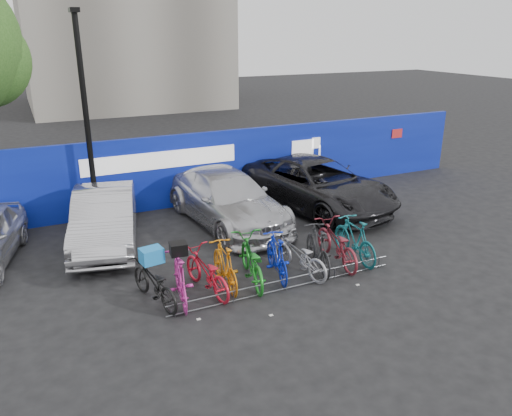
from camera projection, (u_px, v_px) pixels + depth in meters
ground at (274, 279)px, 11.80m from camera, size 100.00×100.00×0.00m
hoarding at (192, 169)px, 16.50m from camera, size 22.00×0.18×2.40m
lamppost at (86, 116)px, 13.99m from camera, size 0.25×0.50×6.11m
bike_rack at (287, 284)px, 11.23m from camera, size 5.60×0.03×0.30m
car_1 at (105, 217)px, 13.56m from camera, size 2.53×4.76×1.49m
car_2 at (227, 198)px, 15.01m from camera, size 2.68×5.52×1.55m
car_3 at (316, 184)px, 16.30m from camera, size 3.83×6.22×1.61m
bike_0 at (154, 283)px, 10.60m from camera, size 1.07×1.93×0.96m
bike_1 at (180, 278)px, 10.67m from camera, size 0.82×1.90×1.10m
bike_2 at (206, 272)px, 11.05m from camera, size 0.96×1.95×0.98m
bike_3 at (225, 265)px, 11.30m from camera, size 0.63×1.78×1.05m
bike_4 at (251, 260)px, 11.50m from camera, size 1.12×2.15×1.08m
bike_5 at (277, 256)px, 11.75m from camera, size 0.85×1.81×1.05m
bike_6 at (299, 256)px, 11.87m from camera, size 1.03×1.92×0.96m
bike_7 at (318, 248)px, 12.11m from camera, size 0.94×1.89×1.10m
bike_8 at (336, 244)px, 12.41m from camera, size 0.91×2.09×1.07m
bike_9 at (355, 239)px, 12.60m from camera, size 0.61×1.90×1.13m
cargo_crate at (152, 255)px, 10.38m from camera, size 0.50×0.41×0.32m
cargo_topcase at (178, 249)px, 10.44m from camera, size 0.39×0.36×0.26m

